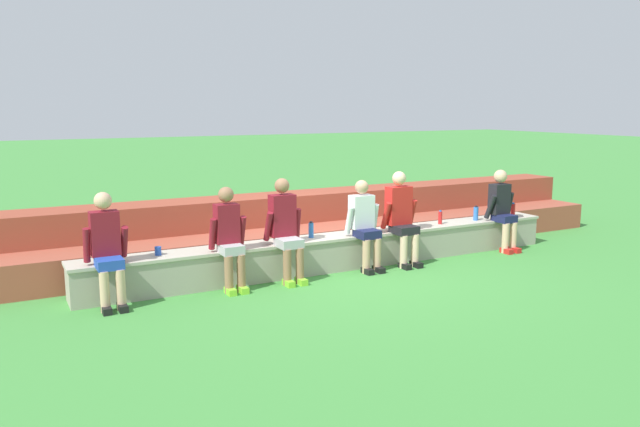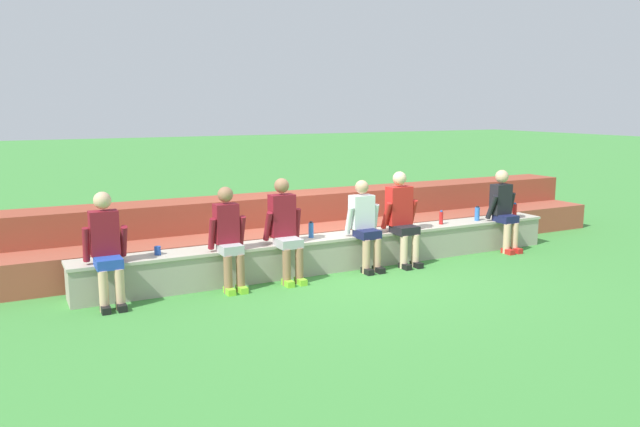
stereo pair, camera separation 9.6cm
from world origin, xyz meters
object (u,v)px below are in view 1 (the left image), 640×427
at_px(person_right_of_center, 365,223).
at_px(water_bottle_mid_right, 440,218).
at_px(person_far_left, 107,247).
at_px(water_bottle_mid_left, 513,210).
at_px(water_bottle_center_gap, 311,230).
at_px(person_center, 285,228).
at_px(water_bottle_near_right, 476,213).
at_px(plastic_cup_right_end, 158,251).
at_px(person_left_of_center, 229,236).
at_px(person_rightmost_edge, 502,208).
at_px(person_far_right, 401,216).

bearing_deg(person_right_of_center, water_bottle_mid_right, 8.34).
relative_size(person_far_left, water_bottle_mid_left, 5.66).
bearing_deg(water_bottle_center_gap, person_center, -153.42).
bearing_deg(water_bottle_center_gap, water_bottle_near_right, -1.35).
relative_size(person_center, person_right_of_center, 1.07).
distance_m(water_bottle_center_gap, plastic_cup_right_end, 2.20).
relative_size(water_bottle_mid_left, plastic_cup_right_end, 2.21).
relative_size(water_bottle_mid_left, water_bottle_near_right, 0.99).
relative_size(water_bottle_mid_left, water_bottle_mid_right, 1.08).
bearing_deg(water_bottle_center_gap, person_far_left, -174.48).
height_order(person_left_of_center, water_bottle_mid_left, person_left_of_center).
bearing_deg(person_rightmost_edge, person_left_of_center, 179.96).
height_order(water_bottle_mid_right, water_bottle_near_right, water_bottle_near_right).
relative_size(person_far_left, person_center, 0.97).
bearing_deg(water_bottle_near_right, person_center, -176.91).
bearing_deg(person_left_of_center, water_bottle_mid_left, 2.31).
bearing_deg(person_left_of_center, person_right_of_center, 0.58).
bearing_deg(water_bottle_center_gap, water_bottle_mid_left, -1.44).
relative_size(person_left_of_center, person_right_of_center, 1.03).
bearing_deg(person_far_left, person_far_right, -0.17).
xyz_separation_m(person_left_of_center, water_bottle_near_right, (4.36, 0.23, -0.09)).
distance_m(person_left_of_center, water_bottle_mid_left, 5.17).
relative_size(water_bottle_center_gap, water_bottle_mid_right, 1.06).
bearing_deg(water_bottle_mid_left, person_center, -177.80).
xyz_separation_m(person_left_of_center, water_bottle_center_gap, (1.34, 0.30, -0.10)).
height_order(water_bottle_near_right, plastic_cup_right_end, water_bottle_near_right).
xyz_separation_m(person_rightmost_edge, plastic_cup_right_end, (-5.57, 0.27, -0.16)).
bearing_deg(water_bottle_near_right, person_rightmost_edge, -34.09).
height_order(person_far_left, plastic_cup_right_end, person_far_left).
distance_m(person_far_left, water_bottle_near_right, 5.87).
bearing_deg(person_far_left, plastic_cup_right_end, 20.19).
bearing_deg(plastic_cup_right_end, person_far_left, -159.81).
distance_m(person_far_right, water_bottle_near_right, 1.67).
distance_m(person_rightmost_edge, water_bottle_near_right, 0.43).
relative_size(person_left_of_center, water_bottle_near_right, 5.52).
bearing_deg(plastic_cup_right_end, person_center, -7.73).
bearing_deg(plastic_cup_right_end, water_bottle_near_right, -0.39).
bearing_deg(water_bottle_near_right, water_bottle_center_gap, 178.65).
bearing_deg(water_bottle_mid_right, water_bottle_center_gap, 178.66).
height_order(water_bottle_center_gap, plastic_cup_right_end, water_bottle_center_gap).
xyz_separation_m(person_far_right, water_bottle_center_gap, (-1.37, 0.29, -0.14)).
bearing_deg(person_far_right, person_center, 179.24).
height_order(person_rightmost_edge, water_bottle_mid_right, person_rightmost_edge).
relative_size(person_far_left, person_far_right, 0.97).
relative_size(person_right_of_center, plastic_cup_right_end, 11.99).
height_order(water_bottle_center_gap, water_bottle_mid_left, water_bottle_mid_left).
bearing_deg(person_rightmost_edge, person_center, 179.34).
xyz_separation_m(person_right_of_center, person_far_right, (0.64, -0.00, 0.05)).
bearing_deg(person_left_of_center, person_far_left, 178.89).
xyz_separation_m(person_right_of_center, water_bottle_mid_left, (3.10, 0.19, -0.08)).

